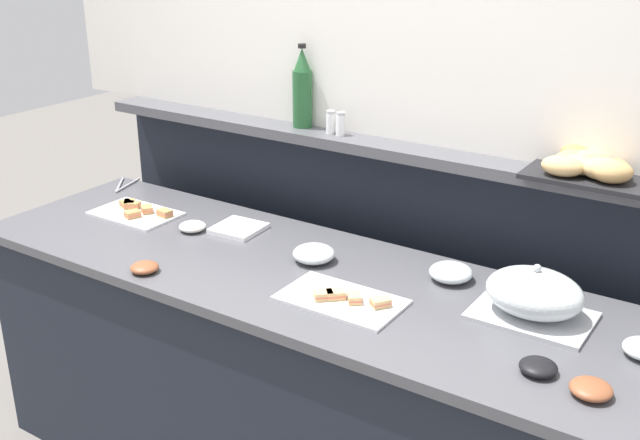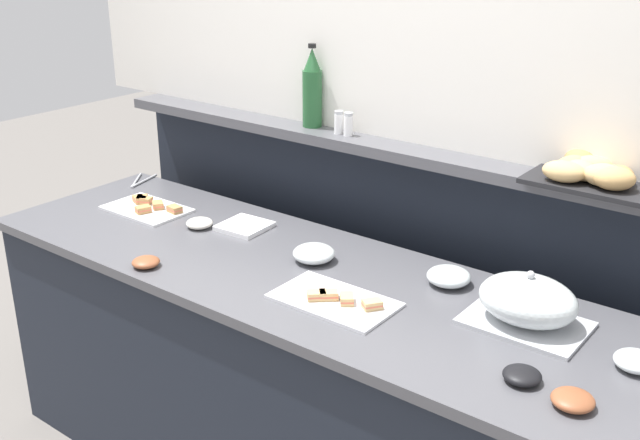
{
  "view_description": "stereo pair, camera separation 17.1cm",
  "coord_description": "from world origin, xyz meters",
  "px_view_note": "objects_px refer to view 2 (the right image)",
  "views": [
    {
      "loc": [
        1.32,
        -1.87,
        1.99
      ],
      "look_at": [
        0.01,
        0.1,
        1.06
      ],
      "focal_mm": 42.91,
      "sensor_mm": 36.0,
      "label": 1
    },
    {
      "loc": [
        1.46,
        -1.77,
        1.99
      ],
      "look_at": [
        0.01,
        0.1,
        1.06
      ],
      "focal_mm": 42.91,
      "sensor_mm": 36.0,
      "label": 2
    }
  ],
  "objects_px": {
    "condiment_bowl_cream": "(146,262)",
    "bread_basket": "(592,172)",
    "salt_shaker": "(339,122)",
    "glass_bowl_medium": "(636,362)",
    "sandwich_platter_rear": "(148,207)",
    "wine_bottle_green": "(312,90)",
    "glass_bowl_small": "(314,254)",
    "pepper_shaker": "(348,124)",
    "serving_tongs": "(140,181)",
    "condiment_bowl_teal": "(522,375)",
    "serving_cloche": "(528,302)",
    "napkin_stack": "(245,226)",
    "condiment_bowl_dark": "(573,400)",
    "sandwich_platter_front": "(336,300)",
    "condiment_bowl_red": "(199,223)",
    "glass_bowl_large": "(449,277)"
  },
  "relations": [
    {
      "from": "glass_bowl_large",
      "to": "condiment_bowl_teal",
      "type": "xyz_separation_m",
      "value": [
        0.41,
        -0.37,
        -0.01
      ]
    },
    {
      "from": "sandwich_platter_rear",
      "to": "glass_bowl_medium",
      "type": "relative_size",
      "value": 2.95
    },
    {
      "from": "wine_bottle_green",
      "to": "condiment_bowl_red",
      "type": "bearing_deg",
      "value": -115.55
    },
    {
      "from": "glass_bowl_large",
      "to": "glass_bowl_medium",
      "type": "relative_size",
      "value": 1.24
    },
    {
      "from": "salt_shaker",
      "to": "pepper_shaker",
      "type": "relative_size",
      "value": 1.0
    },
    {
      "from": "condiment_bowl_teal",
      "to": "condiment_bowl_cream",
      "type": "distance_m",
      "value": 1.29
    },
    {
      "from": "condiment_bowl_teal",
      "to": "wine_bottle_green",
      "type": "bearing_deg",
      "value": 151.04
    },
    {
      "from": "serving_cloche",
      "to": "condiment_bowl_cream",
      "type": "bearing_deg",
      "value": -160.95
    },
    {
      "from": "condiment_bowl_red",
      "to": "sandwich_platter_rear",
      "type": "bearing_deg",
      "value": 179.0
    },
    {
      "from": "glass_bowl_small",
      "to": "bread_basket",
      "type": "xyz_separation_m",
      "value": [
        0.77,
        0.37,
        0.35
      ]
    },
    {
      "from": "serving_cloche",
      "to": "napkin_stack",
      "type": "xyz_separation_m",
      "value": [
        -1.14,
        0.05,
        -0.06
      ]
    },
    {
      "from": "condiment_bowl_dark",
      "to": "condiment_bowl_red",
      "type": "bearing_deg",
      "value": 170.58
    },
    {
      "from": "glass_bowl_small",
      "to": "serving_tongs",
      "type": "relative_size",
      "value": 0.79
    },
    {
      "from": "serving_cloche",
      "to": "wine_bottle_green",
      "type": "xyz_separation_m",
      "value": [
        -1.07,
        0.38,
        0.41
      ]
    },
    {
      "from": "glass_bowl_medium",
      "to": "salt_shaker",
      "type": "bearing_deg",
      "value": 162.37
    },
    {
      "from": "sandwich_platter_rear",
      "to": "bread_basket",
      "type": "bearing_deg",
      "value": 13.78
    },
    {
      "from": "pepper_shaker",
      "to": "condiment_bowl_cream",
      "type": "bearing_deg",
      "value": -110.48
    },
    {
      "from": "condiment_bowl_dark",
      "to": "napkin_stack",
      "type": "distance_m",
      "value": 1.43
    },
    {
      "from": "condiment_bowl_teal",
      "to": "condiment_bowl_cream",
      "type": "height_order",
      "value": "condiment_bowl_teal"
    },
    {
      "from": "sandwich_platter_rear",
      "to": "glass_bowl_small",
      "type": "distance_m",
      "value": 0.83
    },
    {
      "from": "wine_bottle_green",
      "to": "salt_shaker",
      "type": "bearing_deg",
      "value": -9.97
    },
    {
      "from": "condiment_bowl_red",
      "to": "serving_tongs",
      "type": "relative_size",
      "value": 0.55
    },
    {
      "from": "serving_cloche",
      "to": "condiment_bowl_teal",
      "type": "relative_size",
      "value": 3.46
    },
    {
      "from": "serving_cloche",
      "to": "salt_shaker",
      "type": "height_order",
      "value": "salt_shaker"
    },
    {
      "from": "sandwich_platter_rear",
      "to": "salt_shaker",
      "type": "xyz_separation_m",
      "value": [
        0.65,
        0.4,
        0.37
      ]
    },
    {
      "from": "wine_bottle_green",
      "to": "bread_basket",
      "type": "height_order",
      "value": "wine_bottle_green"
    },
    {
      "from": "condiment_bowl_dark",
      "to": "condiment_bowl_teal",
      "type": "relative_size",
      "value": 1.06
    },
    {
      "from": "sandwich_platter_front",
      "to": "condiment_bowl_teal",
      "type": "height_order",
      "value": "sandwich_platter_front"
    },
    {
      "from": "bread_basket",
      "to": "sandwich_platter_rear",
      "type": "bearing_deg",
      "value": -166.22
    },
    {
      "from": "condiment_bowl_teal",
      "to": "salt_shaker",
      "type": "distance_m",
      "value": 1.27
    },
    {
      "from": "condiment_bowl_cream",
      "to": "bread_basket",
      "type": "height_order",
      "value": "bread_basket"
    },
    {
      "from": "condiment_bowl_teal",
      "to": "bread_basket",
      "type": "height_order",
      "value": "bread_basket"
    },
    {
      "from": "wine_bottle_green",
      "to": "condiment_bowl_dark",
      "type": "bearing_deg",
      "value": -27.26
    },
    {
      "from": "napkin_stack",
      "to": "salt_shaker",
      "type": "relative_size",
      "value": 1.95
    },
    {
      "from": "glass_bowl_medium",
      "to": "bread_basket",
      "type": "height_order",
      "value": "bread_basket"
    },
    {
      "from": "salt_shaker",
      "to": "glass_bowl_medium",
      "type": "bearing_deg",
      "value": -17.63
    },
    {
      "from": "glass_bowl_small",
      "to": "condiment_bowl_teal",
      "type": "bearing_deg",
      "value": -16.21
    },
    {
      "from": "glass_bowl_small",
      "to": "serving_tongs",
      "type": "height_order",
      "value": "glass_bowl_small"
    },
    {
      "from": "glass_bowl_small",
      "to": "sandwich_platter_front",
      "type": "bearing_deg",
      "value": -39.55
    },
    {
      "from": "glass_bowl_small",
      "to": "pepper_shaker",
      "type": "distance_m",
      "value": 0.54
    },
    {
      "from": "condiment_bowl_teal",
      "to": "serving_tongs",
      "type": "height_order",
      "value": "condiment_bowl_teal"
    },
    {
      "from": "sandwich_platter_rear",
      "to": "condiment_bowl_red",
      "type": "height_order",
      "value": "same"
    },
    {
      "from": "condiment_bowl_red",
      "to": "wine_bottle_green",
      "type": "xyz_separation_m",
      "value": [
        0.21,
        0.43,
        0.46
      ]
    },
    {
      "from": "napkin_stack",
      "to": "serving_tongs",
      "type": "bearing_deg",
      "value": 170.99
    },
    {
      "from": "serving_cloche",
      "to": "condiment_bowl_dark",
      "type": "xyz_separation_m",
      "value": [
        0.25,
        -0.3,
        -0.05
      ]
    },
    {
      "from": "condiment_bowl_red",
      "to": "condiment_bowl_teal",
      "type": "bearing_deg",
      "value": -9.26
    },
    {
      "from": "glass_bowl_large",
      "to": "condiment_bowl_cream",
      "type": "bearing_deg",
      "value": -150.01
    },
    {
      "from": "serving_cloche",
      "to": "serving_tongs",
      "type": "xyz_separation_m",
      "value": [
        -1.88,
        0.16,
        -0.07
      ]
    },
    {
      "from": "condiment_bowl_cream",
      "to": "bread_basket",
      "type": "relative_size",
      "value": 0.23
    },
    {
      "from": "condiment_bowl_red",
      "to": "sandwich_platter_front",
      "type": "bearing_deg",
      "value": -12.73
    }
  ]
}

